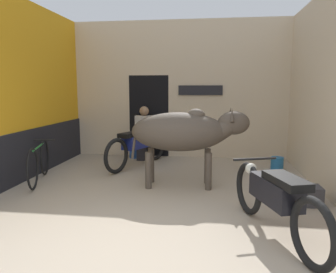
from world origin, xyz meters
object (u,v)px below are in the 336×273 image
at_px(motorcycle_near, 275,197).
at_px(shopkeeper_seated, 144,132).
at_px(cow, 185,132).
at_px(crate, 305,195).
at_px(motorcycle_far, 138,145).
at_px(bucket, 277,163).
at_px(bicycle, 39,162).
at_px(plastic_stool, 135,148).

height_order(motorcycle_near, shopkeeper_seated, shopkeeper_seated).
relative_size(cow, crate, 4.63).
bearing_deg(crate, motorcycle_near, -119.68).
bearing_deg(motorcycle_far, crate, -34.12).
distance_m(cow, bucket, 2.47).
bearing_deg(bicycle, plastic_stool, 61.26).
height_order(crate, bucket, crate).
xyz_separation_m(plastic_stool, bucket, (3.25, -0.74, -0.11)).
xyz_separation_m(cow, motorcycle_near, (1.19, -1.83, -0.49)).
bearing_deg(plastic_stool, crate, -41.42).
bearing_deg(shopkeeper_seated, motorcycle_near, -58.85).
distance_m(motorcycle_near, crate, 1.35).
height_order(motorcycle_near, crate, motorcycle_near).
distance_m(crate, bucket, 2.13).
relative_size(shopkeeper_seated, plastic_stool, 2.79).
bearing_deg(bucket, motorcycle_near, -101.17).
bearing_deg(bicycle, bucket, 18.67).
xyz_separation_m(motorcycle_near, crate, (0.65, 1.14, -0.33)).
xyz_separation_m(motorcycle_far, bicycle, (-1.51, -1.40, -0.11)).
xyz_separation_m(shopkeeper_seated, plastic_stool, (-0.27, 0.15, -0.43)).
bearing_deg(crate, plastic_stool, 138.58).
bearing_deg(bicycle, cow, 1.82).
height_order(cow, shopkeeper_seated, cow).
relative_size(motorcycle_near, plastic_stool, 4.48).
bearing_deg(cow, motorcycle_far, 130.86).
relative_size(motorcycle_near, bicycle, 1.26).
distance_m(bicycle, crate, 4.53).
distance_m(cow, crate, 2.12).
xyz_separation_m(shopkeeper_seated, crate, (2.98, -2.72, -0.53)).
relative_size(motorcycle_far, bicycle, 1.25).
bearing_deg(bicycle, shopkeeper_seated, 54.43).
bearing_deg(bicycle, motorcycle_far, 42.89).
bearing_deg(bicycle, crate, -7.76).
bearing_deg(bicycle, motorcycle_near, -24.47).
height_order(bicycle, plastic_stool, bicycle).
distance_m(motorcycle_far, crate, 3.61).
bearing_deg(shopkeeper_seated, bucket, -11.30).
height_order(motorcycle_near, motorcycle_far, motorcycle_far).
height_order(cow, bucket, cow).
distance_m(motorcycle_near, shopkeeper_seated, 4.51).
height_order(motorcycle_far, bucket, motorcycle_far).
distance_m(motorcycle_far, plastic_stool, 0.92).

